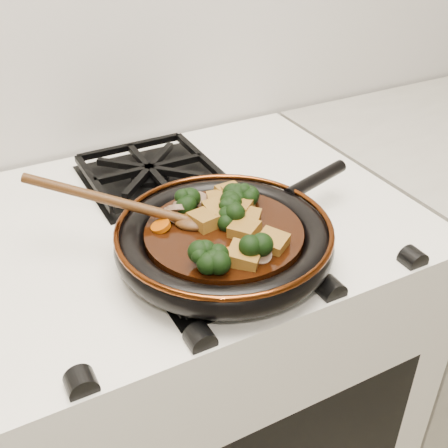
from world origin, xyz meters
name	(u,v)px	position (x,y,z in m)	size (l,w,h in m)	color
stove	(190,393)	(0.00, 1.69, 0.45)	(0.76, 0.60, 0.90)	white
burner_grate_front	(220,252)	(0.00, 1.55, 0.91)	(0.23, 0.23, 0.03)	black
burner_grate_back	(150,173)	(0.00, 1.83, 0.91)	(0.23, 0.23, 0.03)	black
skillet	(225,238)	(0.00, 1.54, 0.94)	(0.43, 0.32, 0.05)	black
braising_sauce	(224,236)	(0.00, 1.54, 0.95)	(0.23, 0.23, 0.02)	black
tofu_cube_0	(236,198)	(0.05, 1.60, 0.97)	(0.04, 0.04, 0.02)	brown
tofu_cube_1	(244,256)	(-0.01, 1.46, 0.97)	(0.04, 0.04, 0.02)	brown
tofu_cube_2	(230,194)	(0.05, 1.61, 0.97)	(0.04, 0.04, 0.02)	brown
tofu_cube_3	(244,230)	(0.02, 1.52, 0.97)	(0.04, 0.04, 0.02)	brown
tofu_cube_4	(232,217)	(0.02, 1.55, 0.97)	(0.04, 0.04, 0.02)	brown
tofu_cube_5	(272,243)	(0.04, 1.47, 0.97)	(0.04, 0.04, 0.02)	brown
tofu_cube_6	(222,202)	(0.03, 1.60, 0.97)	(0.04, 0.04, 0.02)	brown
tofu_cube_7	(247,218)	(0.04, 1.54, 0.97)	(0.04, 0.04, 0.02)	brown
tofu_cube_8	(237,207)	(0.04, 1.57, 0.97)	(0.04, 0.04, 0.02)	brown
tofu_cube_9	(220,211)	(0.01, 1.58, 0.97)	(0.04, 0.04, 0.02)	brown
tofu_cube_10	(205,220)	(-0.02, 1.57, 0.97)	(0.04, 0.04, 0.02)	brown
broccoli_floret_0	(224,207)	(0.02, 1.58, 0.97)	(0.06, 0.06, 0.06)	black
broccoli_floret_1	(249,199)	(0.07, 1.58, 0.97)	(0.06, 0.06, 0.05)	black
broccoli_floret_2	(216,262)	(-0.05, 1.47, 0.97)	(0.06, 0.06, 0.05)	black
broccoli_floret_3	(241,196)	(0.06, 1.60, 0.97)	(0.06, 0.06, 0.05)	black
broccoli_floret_4	(210,261)	(-0.06, 1.47, 0.97)	(0.06, 0.06, 0.05)	black
broccoli_floret_5	(237,199)	(0.05, 1.59, 0.97)	(0.06, 0.06, 0.05)	black
broccoli_floret_6	(258,252)	(0.01, 1.46, 0.97)	(0.06, 0.06, 0.06)	black
broccoli_floret_7	(185,205)	(-0.02, 1.61, 0.97)	(0.06, 0.06, 0.05)	black
broccoli_floret_8	(229,219)	(0.02, 1.55, 0.97)	(0.06, 0.06, 0.05)	black
carrot_coin_0	(215,261)	(-0.05, 1.47, 0.96)	(0.03, 0.03, 0.01)	#A24304
carrot_coin_1	(251,255)	(0.00, 1.46, 0.96)	(0.03, 0.03, 0.01)	#A24304
carrot_coin_2	(230,256)	(-0.02, 1.48, 0.96)	(0.03, 0.03, 0.01)	#A24304
carrot_coin_3	(161,226)	(-0.08, 1.58, 0.96)	(0.03, 0.03, 0.01)	#A24304
carrot_coin_4	(232,202)	(0.05, 1.60, 0.96)	(0.03, 0.03, 0.01)	#A24304
mushroom_slice_0	(171,216)	(-0.05, 1.60, 0.97)	(0.03, 0.03, 0.01)	brown
mushroom_slice_1	(178,210)	(-0.04, 1.61, 0.97)	(0.04, 0.04, 0.01)	brown
mushroom_slice_2	(260,254)	(0.01, 1.46, 0.97)	(0.03, 0.03, 0.01)	brown
mushroom_slice_3	(183,206)	(-0.03, 1.62, 0.97)	(0.03, 0.03, 0.01)	brown
mushroom_slice_4	(201,200)	(0.00, 1.62, 0.97)	(0.03, 0.03, 0.01)	brown
wooden_spoon	(144,209)	(-0.09, 1.61, 0.98)	(0.15, 0.11, 0.25)	#43250E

